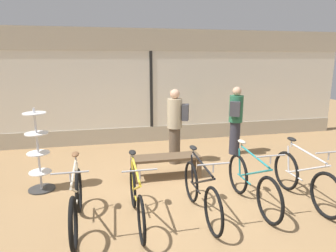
# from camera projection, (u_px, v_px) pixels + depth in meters

# --- Properties ---
(ground_plane) EXTENTS (24.00, 24.00, 0.00)m
(ground_plane) POSITION_uv_depth(u_px,v_px,m) (188.00, 199.00, 5.26)
(ground_plane) COLOR #99754C
(shop_back_wall) EXTENTS (12.00, 0.08, 3.20)m
(shop_back_wall) POSITION_uv_depth(u_px,v_px,m) (151.00, 86.00, 8.52)
(shop_back_wall) COLOR #B2A893
(shop_back_wall) RESTS_ON ground_plane
(bicycle_far_left) EXTENTS (0.46, 1.71, 1.03)m
(bicycle_far_left) POSITION_uv_depth(u_px,v_px,m) (76.00, 203.00, 4.29)
(bicycle_far_left) COLOR black
(bicycle_far_left) RESTS_ON ground_plane
(bicycle_left) EXTENTS (0.46, 1.70, 1.01)m
(bicycle_left) POSITION_uv_depth(u_px,v_px,m) (136.00, 198.00, 4.44)
(bicycle_left) COLOR black
(bicycle_left) RESTS_ON ground_plane
(bicycle_center) EXTENTS (0.46, 1.74, 1.03)m
(bicycle_center) POSITION_uv_depth(u_px,v_px,m) (201.00, 192.00, 4.63)
(bicycle_center) COLOR black
(bicycle_center) RESTS_ON ground_plane
(bicycle_right) EXTENTS (0.46, 1.78, 1.04)m
(bicycle_right) POSITION_uv_depth(u_px,v_px,m) (252.00, 183.00, 4.92)
(bicycle_right) COLOR black
(bicycle_right) RESTS_ON ground_plane
(bicycle_far_right) EXTENTS (0.46, 1.77, 1.05)m
(bicycle_far_right) POSITION_uv_depth(u_px,v_px,m) (304.00, 180.00, 5.08)
(bicycle_far_right) COLOR black
(bicycle_far_right) RESTS_ON ground_plane
(accessory_rack) EXTENTS (0.48, 0.48, 1.56)m
(accessory_rack) POSITION_uv_depth(u_px,v_px,m) (39.00, 157.00, 5.47)
(accessory_rack) COLOR #333333
(accessory_rack) RESTS_ON ground_plane
(display_bench) EXTENTS (1.40, 0.44, 0.46)m
(display_bench) POSITION_uv_depth(u_px,v_px,m) (166.00, 160.00, 6.10)
(display_bench) COLOR brown
(display_bench) RESTS_ON ground_plane
(customer_near_rack) EXTENTS (0.50, 0.56, 1.72)m
(customer_near_rack) POSITION_uv_depth(u_px,v_px,m) (236.00, 118.00, 7.50)
(customer_near_rack) COLOR #2D2D38
(customer_near_rack) RESTS_ON ground_plane
(customer_by_window) EXTENTS (0.55, 0.44, 1.73)m
(customer_by_window) POSITION_uv_depth(u_px,v_px,m) (176.00, 124.00, 6.84)
(customer_by_window) COLOR brown
(customer_by_window) RESTS_ON ground_plane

